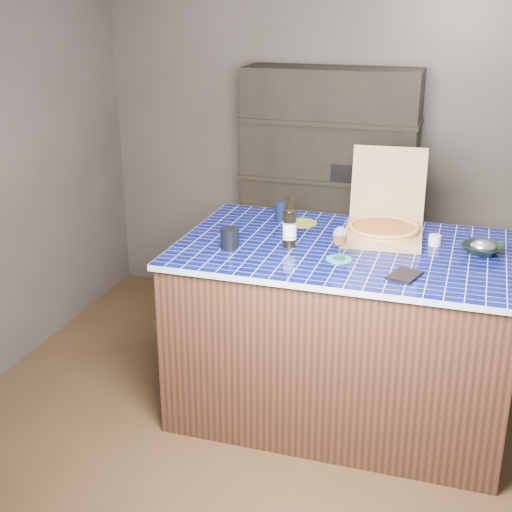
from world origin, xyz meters
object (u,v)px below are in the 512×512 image
(kitchen_island, at_px, (343,330))
(pizza_box, at_px, (384,226))
(mead_bottle, at_px, (290,227))
(bowl, at_px, (483,249))
(dvd_case, at_px, (405,275))
(wine_glass, at_px, (340,237))

(kitchen_island, xyz_separation_m, pizza_box, (0.16, 0.22, 0.56))
(kitchen_island, bearing_deg, mead_bottle, -163.01)
(mead_bottle, xyz_separation_m, bowl, (0.99, 0.20, -0.09))
(mead_bottle, relative_size, dvd_case, 1.63)
(mead_bottle, bearing_deg, dvd_case, -21.50)
(wine_glass, bearing_deg, bowl, 24.20)
(dvd_case, bearing_deg, bowl, 69.55)
(dvd_case, bearing_deg, mead_bottle, 176.23)
(wine_glass, relative_size, bowl, 0.82)
(kitchen_island, relative_size, mead_bottle, 6.40)
(wine_glass, distance_m, dvd_case, 0.39)
(bowl, bearing_deg, mead_bottle, -168.82)
(kitchen_island, bearing_deg, bowl, 9.33)
(wine_glass, relative_size, dvd_case, 0.98)
(pizza_box, distance_m, bowl, 0.54)
(mead_bottle, xyz_separation_m, wine_glass, (0.29, -0.12, 0.01))
(kitchen_island, relative_size, wine_glass, 10.61)
(pizza_box, bearing_deg, dvd_case, -76.40)
(pizza_box, relative_size, wine_glass, 3.16)
(pizza_box, xyz_separation_m, mead_bottle, (-0.46, -0.30, 0.05))
(mead_bottle, height_order, bowl, mead_bottle)
(kitchen_island, bearing_deg, dvd_case, -44.36)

